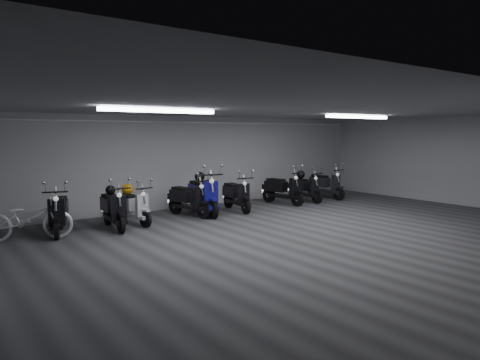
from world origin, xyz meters
TOP-DOWN VIEW (x-y plane):
  - floor at (0.00, 0.00)m, footprint 14.00×10.00m
  - ceiling at (0.00, 0.00)m, footprint 14.00×10.00m
  - back_wall at (0.00, 5.00)m, footprint 14.00×0.01m
  - right_wall at (7.00, 0.00)m, footprint 0.01×10.00m
  - fluor_strip_left at (-3.00, 1.00)m, footprint 2.40×0.18m
  - fluor_strip_right at (3.00, 1.00)m, footprint 2.40×0.18m
  - conduit at (0.00, 4.92)m, footprint 13.60×0.05m
  - scooter_0 at (-4.31, 3.55)m, footprint 1.13×1.83m
  - scooter_1 at (-3.11, 3.31)m, footprint 0.74×1.78m
  - scooter_2 at (-2.54, 3.52)m, footprint 0.82×1.68m
  - scooter_3 at (-0.85, 3.62)m, footprint 0.94×1.79m
  - scooter_4 at (-0.42, 3.57)m, footprint 0.97×2.06m
  - scooter_5 at (0.70, 3.51)m, footprint 0.83×1.77m
  - scooter_7 at (2.60, 3.58)m, footprint 0.86×1.83m
  - scooter_8 at (3.58, 3.55)m, footprint 0.54×1.63m
  - scooter_9 at (4.65, 3.61)m, footprint 0.64×1.75m
  - bicycle at (-5.01, 3.33)m, footprint 1.92×1.13m
  - helmet_0 at (-2.58, 3.74)m, footprint 0.28×0.28m
  - helmet_1 at (-0.37, 3.84)m, footprint 0.29×0.29m
  - helmet_2 at (3.58, 3.77)m, footprint 0.29×0.29m
  - helmet_3 at (-3.09, 3.55)m, footprint 0.24×0.24m

SIDE VIEW (x-z plane):
  - floor at x=0.00m, z-range -0.01..0.00m
  - bicycle at x=-5.01m, z-range 0.00..1.17m
  - scooter_2 at x=-2.54m, z-range 0.00..1.20m
  - scooter_8 at x=3.58m, z-range 0.00..1.21m
  - scooter_5 at x=0.70m, z-range 0.00..1.27m
  - scooter_3 at x=-0.85m, z-range 0.00..1.27m
  - scooter_9 at x=4.65m, z-range 0.00..1.29m
  - scooter_1 at x=-3.11m, z-range 0.00..1.29m
  - scooter_0 at x=-4.31m, z-range 0.00..1.29m
  - scooter_7 at x=2.60m, z-range 0.00..1.31m
  - scooter_4 at x=-0.42m, z-range 0.00..1.48m
  - helmet_0 at x=-2.58m, z-range 0.74..1.02m
  - helmet_2 at x=3.58m, z-range 0.75..1.04m
  - helmet_3 at x=-3.09m, z-range 0.80..1.04m
  - helmet_1 at x=-0.37m, z-range 0.91..1.20m
  - back_wall at x=0.00m, z-range 0.00..2.80m
  - right_wall at x=7.00m, z-range 0.00..2.80m
  - conduit at x=0.00m, z-range 2.59..2.65m
  - fluor_strip_left at x=-3.00m, z-range 2.70..2.78m
  - fluor_strip_right at x=3.00m, z-range 2.70..2.78m
  - ceiling at x=0.00m, z-range 2.80..2.81m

